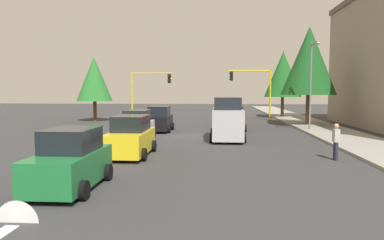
% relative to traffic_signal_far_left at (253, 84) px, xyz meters
% --- Properties ---
extents(ground_plane, '(120.00, 120.00, 0.00)m').
position_rel_traffic_signal_far_left_xyz_m(ground_plane, '(14.00, -5.66, -3.88)').
color(ground_plane, '#353538').
extents(sidewalk_kerb, '(80.00, 4.00, 0.15)m').
position_rel_traffic_signal_far_left_xyz_m(sidewalk_kerb, '(9.00, 4.84, -3.80)').
color(sidewalk_kerb, gray).
rests_on(sidewalk_kerb, ground).
extents(lane_arrow_near, '(2.40, 1.10, 1.10)m').
position_rel_traffic_signal_far_left_xyz_m(lane_arrow_near, '(25.51, -8.66, -3.87)').
color(lane_arrow_near, silver).
rests_on(lane_arrow_near, ground).
extents(lane_arrow_mid, '(2.40, 1.10, 1.10)m').
position_rel_traffic_signal_far_left_xyz_m(lane_arrow_mid, '(31.51, -8.66, -3.87)').
color(lane_arrow_mid, silver).
rests_on(lane_arrow_mid, ground).
extents(traffic_signal_far_left, '(0.36, 4.59, 5.46)m').
position_rel_traffic_signal_far_left_xyz_m(traffic_signal_far_left, '(0.00, 0.00, 0.00)').
color(traffic_signal_far_left, yellow).
rests_on(traffic_signal_far_left, ground).
extents(traffic_signal_far_right, '(0.36, 4.59, 5.21)m').
position_rel_traffic_signal_far_left_xyz_m(traffic_signal_far_right, '(-0.00, -11.29, -0.17)').
color(traffic_signal_far_right, yellow).
rests_on(traffic_signal_far_right, ground).
extents(street_lamp_curbside, '(2.15, 0.28, 7.00)m').
position_rel_traffic_signal_far_left_xyz_m(street_lamp_curbside, '(10.39, 3.54, 0.47)').
color(street_lamp_curbside, slate).
rests_on(street_lamp_curbside, ground).
extents(tree_roadside_far, '(4.26, 4.26, 7.79)m').
position_rel_traffic_signal_far_left_xyz_m(tree_roadside_far, '(-4.00, 3.84, 1.24)').
color(tree_roadside_far, brown).
rests_on(tree_roadside_far, ground).
extents(tree_opposite_side, '(3.69, 3.69, 6.72)m').
position_rel_traffic_signal_far_left_xyz_m(tree_opposite_side, '(2.00, -16.66, 0.52)').
color(tree_opposite_side, brown).
rests_on(tree_opposite_side, ground).
extents(tree_roadside_mid, '(4.85, 4.85, 8.89)m').
position_rel_traffic_signal_far_left_xyz_m(tree_roadside_mid, '(6.00, 4.34, 1.97)').
color(tree_roadside_mid, brown).
rests_on(tree_roadside_mid, ground).
extents(delivery_van_silver, '(4.80, 2.22, 2.77)m').
position_rel_traffic_signal_far_left_xyz_m(delivery_van_silver, '(15.70, -3.15, -2.59)').
color(delivery_van_silver, '#B2B5BA').
rests_on(delivery_van_silver, ground).
extents(car_white, '(3.90, 1.94, 1.98)m').
position_rel_traffic_signal_far_left_xyz_m(car_white, '(16.67, -8.90, -2.98)').
color(car_white, white).
rests_on(car_white, ground).
extents(car_yellow, '(4.17, 2.07, 1.98)m').
position_rel_traffic_signal_far_left_xyz_m(car_yellow, '(21.79, -8.07, -2.98)').
color(car_yellow, yellow).
rests_on(car_yellow, ground).
extents(car_orange, '(3.63, 1.95, 1.98)m').
position_rel_traffic_signal_far_left_xyz_m(car_orange, '(10.13, -2.53, -2.98)').
color(car_orange, orange).
rests_on(car_orange, ground).
extents(car_red, '(3.75, 1.98, 1.98)m').
position_rel_traffic_signal_far_left_xyz_m(car_red, '(4.11, -2.82, -2.98)').
color(car_red, red).
rests_on(car_red, ground).
extents(car_black, '(3.66, 2.08, 1.98)m').
position_rel_traffic_signal_far_left_xyz_m(car_black, '(11.15, -8.37, -2.98)').
color(car_black, black).
rests_on(car_black, ground).
extents(car_green, '(3.83, 2.00, 1.98)m').
position_rel_traffic_signal_far_left_xyz_m(car_green, '(27.89, -8.60, -2.98)').
color(car_green, '#1E7238').
rests_on(car_green, ground).
extents(pedestrian_crossing, '(0.40, 0.24, 1.70)m').
position_rel_traffic_signal_far_left_xyz_m(pedestrian_crossing, '(22.29, 1.67, -2.97)').
color(pedestrian_crossing, '#262638').
rests_on(pedestrian_crossing, ground).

